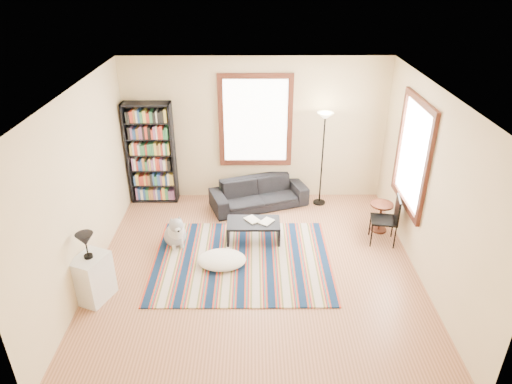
{
  "coord_description": "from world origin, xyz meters",
  "views": [
    {
      "loc": [
        -0.03,
        -5.81,
        4.36
      ],
      "look_at": [
        0.0,
        0.5,
        1.1
      ],
      "focal_mm": 32.0,
      "sensor_mm": 36.0,
      "label": 1
    }
  ],
  "objects_px": {
    "bookshelf": "(151,153)",
    "white_cabinet": "(93,278)",
    "floor_lamp": "(322,160)",
    "coffee_table": "(253,231)",
    "floor_cushion": "(222,260)",
    "folding_chair": "(384,220)",
    "dog": "(175,229)",
    "sofa": "(259,193)",
    "side_table": "(380,217)"
  },
  "relations": [
    {
      "from": "dog",
      "to": "floor_cushion",
      "type": "bearing_deg",
      "value": -57.14
    },
    {
      "from": "dog",
      "to": "coffee_table",
      "type": "bearing_deg",
      "value": -16.02
    },
    {
      "from": "floor_cushion",
      "to": "dog",
      "type": "bearing_deg",
      "value": 143.96
    },
    {
      "from": "bookshelf",
      "to": "white_cabinet",
      "type": "relative_size",
      "value": 2.86
    },
    {
      "from": "dog",
      "to": "side_table",
      "type": "bearing_deg",
      "value": -14.37
    },
    {
      "from": "bookshelf",
      "to": "floor_cushion",
      "type": "relative_size",
      "value": 2.59
    },
    {
      "from": "coffee_table",
      "to": "floor_lamp",
      "type": "bearing_deg",
      "value": 45.4
    },
    {
      "from": "floor_lamp",
      "to": "white_cabinet",
      "type": "bearing_deg",
      "value": -141.68
    },
    {
      "from": "sofa",
      "to": "side_table",
      "type": "height_order",
      "value": "side_table"
    },
    {
      "from": "folding_chair",
      "to": "bookshelf",
      "type": "bearing_deg",
      "value": 168.66
    },
    {
      "from": "bookshelf",
      "to": "white_cabinet",
      "type": "height_order",
      "value": "bookshelf"
    },
    {
      "from": "bookshelf",
      "to": "coffee_table",
      "type": "height_order",
      "value": "bookshelf"
    },
    {
      "from": "floor_cushion",
      "to": "floor_lamp",
      "type": "distance_m",
      "value": 2.85
    },
    {
      "from": "dog",
      "to": "bookshelf",
      "type": "bearing_deg",
      "value": 90.51
    },
    {
      "from": "floor_cushion",
      "to": "dog",
      "type": "distance_m",
      "value": 1.04
    },
    {
      "from": "sofa",
      "to": "floor_cushion",
      "type": "relative_size",
      "value": 2.38
    },
    {
      "from": "folding_chair",
      "to": "dog",
      "type": "xyz_separation_m",
      "value": [
        -3.52,
        -0.06,
        -0.13
      ]
    },
    {
      "from": "bookshelf",
      "to": "floor_cushion",
      "type": "height_order",
      "value": "bookshelf"
    },
    {
      "from": "side_table",
      "to": "white_cabinet",
      "type": "bearing_deg",
      "value": -158.25
    },
    {
      "from": "coffee_table",
      "to": "white_cabinet",
      "type": "relative_size",
      "value": 1.29
    },
    {
      "from": "floor_cushion",
      "to": "white_cabinet",
      "type": "height_order",
      "value": "white_cabinet"
    },
    {
      "from": "side_table",
      "to": "folding_chair",
      "type": "relative_size",
      "value": 0.63
    },
    {
      "from": "folding_chair",
      "to": "white_cabinet",
      "type": "height_order",
      "value": "folding_chair"
    },
    {
      "from": "bookshelf",
      "to": "side_table",
      "type": "height_order",
      "value": "bookshelf"
    },
    {
      "from": "floor_cushion",
      "to": "folding_chair",
      "type": "relative_size",
      "value": 0.9
    },
    {
      "from": "bookshelf",
      "to": "folding_chair",
      "type": "distance_m",
      "value": 4.48
    },
    {
      "from": "folding_chair",
      "to": "floor_cushion",
      "type": "bearing_deg",
      "value": -157.12
    },
    {
      "from": "coffee_table",
      "to": "floor_lamp",
      "type": "xyz_separation_m",
      "value": [
        1.31,
        1.33,
        0.75
      ]
    },
    {
      "from": "bookshelf",
      "to": "floor_lamp",
      "type": "xyz_separation_m",
      "value": [
        3.27,
        -0.17,
        -0.07
      ]
    },
    {
      "from": "side_table",
      "to": "dog",
      "type": "distance_m",
      "value": 3.59
    },
    {
      "from": "bookshelf",
      "to": "folding_chair",
      "type": "height_order",
      "value": "bookshelf"
    },
    {
      "from": "bookshelf",
      "to": "dog",
      "type": "relative_size",
      "value": 3.38
    },
    {
      "from": "floor_lamp",
      "to": "folding_chair",
      "type": "height_order",
      "value": "floor_lamp"
    },
    {
      "from": "floor_lamp",
      "to": "coffee_table",
      "type": "bearing_deg",
      "value": -134.6
    },
    {
      "from": "side_table",
      "to": "dog",
      "type": "relative_size",
      "value": 0.91
    },
    {
      "from": "sofa",
      "to": "floor_cushion",
      "type": "distance_m",
      "value": 2.04
    },
    {
      "from": "sofa",
      "to": "floor_cushion",
      "type": "xyz_separation_m",
      "value": [
        -0.61,
        -1.94,
        -0.17
      ]
    },
    {
      "from": "folding_chair",
      "to": "dog",
      "type": "bearing_deg",
      "value": -169.88
    },
    {
      "from": "folding_chair",
      "to": "dog",
      "type": "height_order",
      "value": "folding_chair"
    },
    {
      "from": "bookshelf",
      "to": "coffee_table",
      "type": "distance_m",
      "value": 2.6
    },
    {
      "from": "floor_cushion",
      "to": "folding_chair",
      "type": "distance_m",
      "value": 2.79
    },
    {
      "from": "bookshelf",
      "to": "white_cabinet",
      "type": "bearing_deg",
      "value": -95.59
    },
    {
      "from": "floor_lamp",
      "to": "white_cabinet",
      "type": "relative_size",
      "value": 2.66
    },
    {
      "from": "sofa",
      "to": "floor_lamp",
      "type": "relative_size",
      "value": 0.99
    },
    {
      "from": "white_cabinet",
      "to": "bookshelf",
      "type": "bearing_deg",
      "value": 106.5
    },
    {
      "from": "coffee_table",
      "to": "floor_cushion",
      "type": "bearing_deg",
      "value": -125.02
    },
    {
      "from": "bookshelf",
      "to": "side_table",
      "type": "relative_size",
      "value": 3.7
    },
    {
      "from": "floor_cushion",
      "to": "floor_lamp",
      "type": "xyz_separation_m",
      "value": [
        1.81,
        2.04,
        0.83
      ]
    },
    {
      "from": "floor_lamp",
      "to": "dog",
      "type": "distance_m",
      "value": 3.07
    },
    {
      "from": "floor_cushion",
      "to": "side_table",
      "type": "xyz_separation_m",
      "value": [
        2.74,
        1.02,
        0.17
      ]
    }
  ]
}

